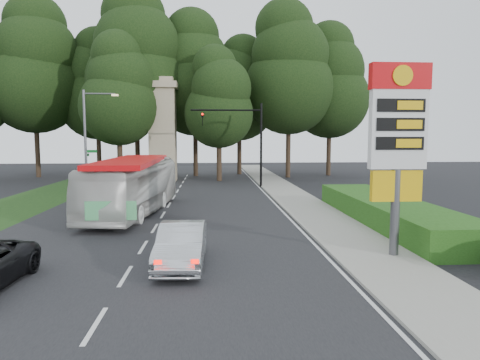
{
  "coord_description": "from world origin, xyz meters",
  "views": [
    {
      "loc": [
        2.66,
        -12.59,
        4.31
      ],
      "look_at": [
        4.11,
        8.4,
        2.2
      ],
      "focal_mm": 32.0,
      "sensor_mm": 36.0,
      "label": 1
    }
  ],
  "objects": [
    {
      "name": "tree_east_mid",
      "position": [
        11.0,
        33.0,
        11.35
      ],
      "size": [
        9.52,
        9.52,
        18.7
      ],
      "color": "#2D2116",
      "rests_on": "ground"
    },
    {
      "name": "tree_center_right",
      "position": [
        1.0,
        35.0,
        11.02
      ],
      "size": [
        9.24,
        9.24,
        18.15
      ],
      "color": "#2D2116",
      "rests_on": "ground"
    },
    {
      "name": "tree_monument_left",
      "position": [
        -6.0,
        29.0,
        8.68
      ],
      "size": [
        7.28,
        7.28,
        14.3
      ],
      "color": "#2D2116",
      "rests_on": "ground"
    },
    {
      "name": "sedan_silver",
      "position": [
        1.67,
        1.55,
        0.71
      ],
      "size": [
        1.61,
        4.33,
        1.41
      ],
      "primitive_type": "imported",
      "rotation": [
        0.0,
        0.0,
        -0.03
      ],
      "color": "#B8BCC1",
      "rests_on": "ground"
    },
    {
      "name": "sidewalk_right",
      "position": [
        8.5,
        12.0,
        0.06
      ],
      "size": [
        3.0,
        80.0,
        0.12
      ],
      "primitive_type": "cube",
      "color": "gray",
      "rests_on": "ground"
    },
    {
      "name": "tree_west_mid",
      "position": [
        -16.0,
        35.0,
        11.69
      ],
      "size": [
        9.8,
        9.8,
        19.25
      ],
      "color": "#2D2116",
      "rests_on": "ground"
    },
    {
      "name": "traffic_signal_mast",
      "position": [
        5.68,
        24.0,
        4.67
      ],
      "size": [
        6.1,
        0.35,
        7.2
      ],
      "color": "black",
      "rests_on": "ground"
    },
    {
      "name": "tree_center_left",
      "position": [
        -5.0,
        33.0,
        12.02
      ],
      "size": [
        10.08,
        10.08,
        19.8
      ],
      "color": "#2D2116",
      "rests_on": "ground"
    },
    {
      "name": "tree_west_near",
      "position": [
        -10.0,
        37.0,
        10.02
      ],
      "size": [
        8.4,
        8.4,
        16.5
      ],
      "color": "#2D2116",
      "rests_on": "ground"
    },
    {
      "name": "tree_monument_right",
      "position": [
        3.5,
        29.5,
        8.01
      ],
      "size": [
        6.72,
        6.72,
        13.2
      ],
      "color": "#2D2116",
      "rests_on": "ground"
    },
    {
      "name": "ground",
      "position": [
        0.0,
        0.0,
        0.0
      ],
      "size": [
        120.0,
        120.0,
        0.0
      ],
      "primitive_type": "plane",
      "color": "black",
      "rests_on": "ground"
    },
    {
      "name": "tree_far_east",
      "position": [
        16.0,
        35.0,
        10.35
      ],
      "size": [
        8.68,
        8.68,
        17.05
      ],
      "color": "#2D2116",
      "rests_on": "ground"
    },
    {
      "name": "tree_east_near",
      "position": [
        6.0,
        37.0,
        9.68
      ],
      "size": [
        8.12,
        8.12,
        15.95
      ],
      "color": "#2D2116",
      "rests_on": "ground"
    },
    {
      "name": "streetlight_signs",
      "position": [
        -6.99,
        22.01,
        4.44
      ],
      "size": [
        2.75,
        0.98,
        8.0
      ],
      "color": "#59595E",
      "rests_on": "ground"
    },
    {
      "name": "transit_bus",
      "position": [
        -1.7,
        11.61,
        1.55
      ],
      "size": [
        3.88,
        11.36,
        3.1
      ],
      "primitive_type": "imported",
      "rotation": [
        0.0,
        0.0,
        -0.12
      ],
      "color": "silver",
      "rests_on": "ground"
    },
    {
      "name": "hedge",
      "position": [
        11.5,
        8.0,
        0.6
      ],
      "size": [
        3.0,
        14.0,
        1.2
      ],
      "primitive_type": "cube",
      "color": "#1F4813",
      "rests_on": "ground"
    },
    {
      "name": "gas_station_pylon",
      "position": [
        9.2,
        1.99,
        4.45
      ],
      "size": [
        2.1,
        0.45,
        6.85
      ],
      "color": "#59595E",
      "rests_on": "ground"
    },
    {
      "name": "road_surface",
      "position": [
        0.0,
        12.0,
        0.01
      ],
      "size": [
        14.0,
        80.0,
        0.02
      ],
      "primitive_type": "cube",
      "color": "black",
      "rests_on": "ground"
    },
    {
      "name": "monument",
      "position": [
        -2.0,
        30.0,
        5.1
      ],
      "size": [
        3.0,
        3.0,
        10.05
      ],
      "color": "tan",
      "rests_on": "ground"
    },
    {
      "name": "grass_verge_left",
      "position": [
        -9.5,
        18.0,
        0.01
      ],
      "size": [
        5.0,
        50.0,
        0.02
      ],
      "primitive_type": "cube",
      "color": "#193814",
      "rests_on": "ground"
    }
  ]
}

